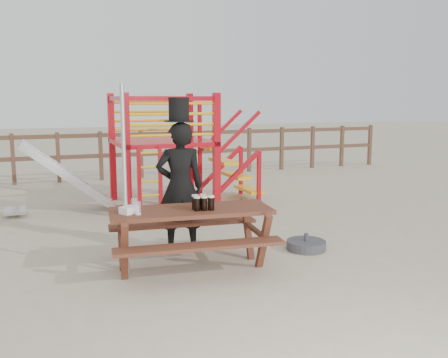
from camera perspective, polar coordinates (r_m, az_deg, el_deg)
ground at (r=6.20m, az=-0.56°, el=-9.68°), size 60.00×60.00×0.00m
back_fence at (r=12.72m, az=-11.68°, el=3.32°), size 15.09×0.09×1.20m
playground_fort at (r=9.38m, az=-7.55°, el=3.43°), size 4.71×1.84×2.10m
picnic_table at (r=5.93m, az=-3.77°, el=-5.94°), size 2.00×1.49×0.73m
man_with_hat at (r=6.54m, az=-5.06°, el=-0.52°), size 0.68×0.50×2.02m
metal_pole at (r=5.71m, az=-11.28°, el=-0.26°), size 0.05×0.05×2.17m
parasol_base at (r=6.83m, az=9.37°, el=-7.46°), size 0.53×0.53×0.22m
paper_bag at (r=5.71m, az=-10.82°, el=-3.50°), size 0.23×0.21×0.08m
stout_pints at (r=5.79m, az=-2.53°, el=-2.71°), size 0.24×0.18×0.17m
empty_glasses at (r=5.71m, az=-10.03°, el=-3.19°), size 0.08×0.23×0.15m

